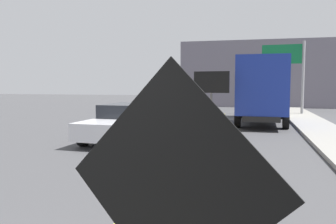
% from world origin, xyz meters
% --- Properties ---
extents(lane_center_stripe, '(0.14, 36.00, 0.01)m').
position_xyz_m(lane_center_stripe, '(0.00, 6.00, 0.00)').
color(lane_center_stripe, yellow).
rests_on(lane_center_stripe, ground).
extents(roadwork_sign, '(1.59, 0.41, 2.33)m').
position_xyz_m(roadwork_sign, '(1.47, 1.54, 1.47)').
color(roadwork_sign, '#593819').
rests_on(roadwork_sign, ground).
extents(arrow_board_trailer, '(1.59, 1.94, 2.70)m').
position_xyz_m(arrow_board_trailer, '(0.18, 14.49, 0.48)').
color(arrow_board_trailer, orange).
rests_on(arrow_board_trailer, ground).
extents(box_truck, '(2.69, 7.80, 3.46)m').
position_xyz_m(box_truck, '(2.45, 18.48, 1.86)').
color(box_truck, black).
rests_on(box_truck, ground).
extents(pickup_car, '(2.18, 5.03, 1.38)m').
position_xyz_m(pickup_car, '(-2.71, 11.63, 0.70)').
color(pickup_car, silver).
rests_on(pickup_car, ground).
extents(highway_guide_sign, '(2.79, 0.31, 5.00)m').
position_xyz_m(highway_guide_sign, '(4.43, 23.87, 3.42)').
color(highway_guide_sign, gray).
rests_on(highway_guide_sign, ground).
extents(far_building_block, '(16.82, 7.11, 6.09)m').
position_xyz_m(far_building_block, '(3.68, 34.68, 3.04)').
color(far_building_block, slate).
rests_on(far_building_block, ground).
extents(traffic_cone_mid_lane, '(0.36, 0.36, 0.77)m').
position_xyz_m(traffic_cone_mid_lane, '(0.64, 5.68, 0.38)').
color(traffic_cone_mid_lane, black).
rests_on(traffic_cone_mid_lane, ground).
extents(traffic_cone_far_lane, '(0.36, 0.36, 0.73)m').
position_xyz_m(traffic_cone_far_lane, '(0.15, 8.49, 0.36)').
color(traffic_cone_far_lane, black).
rests_on(traffic_cone_far_lane, ground).
extents(traffic_cone_curbside, '(0.36, 0.36, 0.65)m').
position_xyz_m(traffic_cone_curbside, '(-0.06, 11.44, 0.32)').
color(traffic_cone_curbside, black).
rests_on(traffic_cone_curbside, ground).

